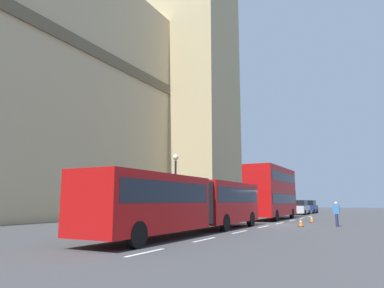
{
  "coord_description": "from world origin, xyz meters",
  "views": [
    {
      "loc": [
        -26.13,
        -7.14,
        1.72
      ],
      "look_at": [
        -1.82,
        5.6,
        6.15
      ],
      "focal_mm": 33.2,
      "sensor_mm": 36.0,
      "label": 1
    }
  ],
  "objects_px": {
    "sedan_lead": "(300,208)",
    "pedestrian_near_cones": "(336,213)",
    "traffic_cone_middle": "(312,219)",
    "double_decker_bus": "(272,191)",
    "sedan_trailing": "(309,207)",
    "street_lamp": "(175,183)",
    "articulated_bus": "(192,201)",
    "traffic_cone_west": "(301,222)"
  },
  "relations": [
    {
      "from": "pedestrian_near_cones",
      "to": "double_decker_bus",
      "type": "bearing_deg",
      "value": 40.93
    },
    {
      "from": "sedan_lead",
      "to": "traffic_cone_west",
      "type": "xyz_separation_m",
      "value": [
        -21.9,
        -4.26,
        -0.63
      ]
    },
    {
      "from": "traffic_cone_middle",
      "to": "double_decker_bus",
      "type": "bearing_deg",
      "value": 56.03
    },
    {
      "from": "articulated_bus",
      "to": "double_decker_bus",
      "type": "relative_size",
      "value": 1.62
    },
    {
      "from": "double_decker_bus",
      "to": "traffic_cone_middle",
      "type": "height_order",
      "value": "double_decker_bus"
    },
    {
      "from": "double_decker_bus",
      "to": "street_lamp",
      "type": "distance_m",
      "value": 11.53
    },
    {
      "from": "sedan_trailing",
      "to": "street_lamp",
      "type": "distance_m",
      "value": 31.33
    },
    {
      "from": "traffic_cone_middle",
      "to": "sedan_lead",
      "type": "bearing_deg",
      "value": 14.02
    },
    {
      "from": "traffic_cone_west",
      "to": "pedestrian_near_cones",
      "type": "relative_size",
      "value": 0.34
    },
    {
      "from": "sedan_lead",
      "to": "pedestrian_near_cones",
      "type": "relative_size",
      "value": 2.6
    },
    {
      "from": "sedan_lead",
      "to": "pedestrian_near_cones",
      "type": "bearing_deg",
      "value": -162.8
    },
    {
      "from": "sedan_lead",
      "to": "traffic_cone_middle",
      "type": "height_order",
      "value": "sedan_lead"
    },
    {
      "from": "sedan_trailing",
      "to": "street_lamp",
      "type": "xyz_separation_m",
      "value": [
        -30.94,
        4.45,
        2.14
      ]
    },
    {
      "from": "traffic_cone_west",
      "to": "traffic_cone_middle",
      "type": "distance_m",
      "value": 5.65
    },
    {
      "from": "pedestrian_near_cones",
      "to": "sedan_lead",
      "type": "bearing_deg",
      "value": 17.2
    },
    {
      "from": "articulated_bus",
      "to": "pedestrian_near_cones",
      "type": "relative_size",
      "value": 9.47
    },
    {
      "from": "articulated_bus",
      "to": "street_lamp",
      "type": "distance_m",
      "value": 7.55
    },
    {
      "from": "sedan_lead",
      "to": "sedan_trailing",
      "type": "distance_m",
      "value": 6.77
    },
    {
      "from": "articulated_bus",
      "to": "pedestrian_near_cones",
      "type": "xyz_separation_m",
      "value": [
        9.11,
        -6.42,
        -0.83
      ]
    },
    {
      "from": "traffic_cone_west",
      "to": "traffic_cone_middle",
      "type": "height_order",
      "value": "same"
    },
    {
      "from": "traffic_cone_west",
      "to": "traffic_cone_middle",
      "type": "xyz_separation_m",
      "value": [
        5.65,
        0.2,
        0.0
      ]
    },
    {
      "from": "sedan_trailing",
      "to": "sedan_lead",
      "type": "bearing_deg",
      "value": 179.9
    },
    {
      "from": "traffic_cone_west",
      "to": "pedestrian_near_cones",
      "type": "bearing_deg",
      "value": -67.56
    },
    {
      "from": "sedan_trailing",
      "to": "street_lamp",
      "type": "height_order",
      "value": "street_lamp"
    },
    {
      "from": "double_decker_bus",
      "to": "traffic_cone_west",
      "type": "bearing_deg",
      "value": -153.32
    },
    {
      "from": "articulated_bus",
      "to": "traffic_cone_middle",
      "type": "relative_size",
      "value": 27.59
    },
    {
      "from": "traffic_cone_west",
      "to": "sedan_trailing",
      "type": "bearing_deg",
      "value": 8.42
    },
    {
      "from": "street_lamp",
      "to": "sedan_trailing",
      "type": "bearing_deg",
      "value": -8.18
    },
    {
      "from": "sedan_lead",
      "to": "traffic_cone_west",
      "type": "distance_m",
      "value": 22.32
    },
    {
      "from": "sedan_trailing",
      "to": "traffic_cone_west",
      "type": "height_order",
      "value": "sedan_trailing"
    },
    {
      "from": "articulated_bus",
      "to": "sedan_lead",
      "type": "height_order",
      "value": "articulated_bus"
    },
    {
      "from": "pedestrian_near_cones",
      "to": "articulated_bus",
      "type": "bearing_deg",
      "value": 144.81
    },
    {
      "from": "sedan_lead",
      "to": "sedan_trailing",
      "type": "bearing_deg",
      "value": -0.1
    },
    {
      "from": "articulated_bus",
      "to": "traffic_cone_west",
      "type": "height_order",
      "value": "articulated_bus"
    },
    {
      "from": "double_decker_bus",
      "to": "traffic_cone_west",
      "type": "height_order",
      "value": "double_decker_bus"
    },
    {
      "from": "double_decker_bus",
      "to": "sedan_lead",
      "type": "xyz_separation_m",
      "value": [
        13.56,
        0.07,
        -1.8
      ]
    },
    {
      "from": "sedan_lead",
      "to": "pedestrian_near_cones",
      "type": "xyz_separation_m",
      "value": [
        -20.97,
        -6.49,
        -0.0
      ]
    },
    {
      "from": "sedan_trailing",
      "to": "double_decker_bus",
      "type": "bearing_deg",
      "value": -179.84
    },
    {
      "from": "double_decker_bus",
      "to": "traffic_cone_west",
      "type": "relative_size",
      "value": 16.98
    },
    {
      "from": "traffic_cone_west",
      "to": "pedestrian_near_cones",
      "type": "xyz_separation_m",
      "value": [
        0.92,
        -2.24,
        0.63
      ]
    },
    {
      "from": "double_decker_bus",
      "to": "sedan_lead",
      "type": "bearing_deg",
      "value": 0.29
    },
    {
      "from": "pedestrian_near_cones",
      "to": "traffic_cone_west",
      "type": "bearing_deg",
      "value": 112.44
    }
  ]
}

